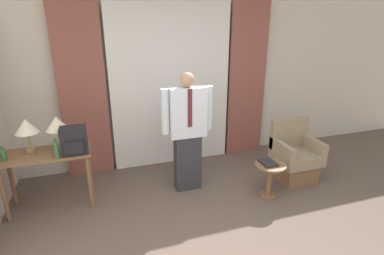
{
  "coord_description": "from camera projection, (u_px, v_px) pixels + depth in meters",
  "views": [
    {
      "loc": [
        -1.14,
        -1.98,
        2.27
      ],
      "look_at": [
        -0.01,
        1.48,
        0.97
      ],
      "focal_mm": 28.0,
      "sensor_mm": 36.0,
      "label": 1
    }
  ],
  "objects": [
    {
      "name": "table_lamp_left",
      "position": [
        26.0,
        127.0,
        3.59
      ],
      "size": [
        0.27,
        0.27,
        0.42
      ],
      "color": "#9E7F47",
      "rests_on": "desk"
    },
    {
      "name": "curtain_drape_right",
      "position": [
        247.0,
        81.0,
        5.1
      ],
      "size": [
        0.67,
        0.06,
        2.58
      ],
      "color": "brown",
      "rests_on": "ground_plane"
    },
    {
      "name": "curtain_sheer_center",
      "position": [
        171.0,
        86.0,
        4.71
      ],
      "size": [
        1.9,
        0.06,
        2.58
      ],
      "color": "white",
      "rests_on": "ground_plane"
    },
    {
      "name": "bottle_by_lamp",
      "position": [
        3.0,
        155.0,
        3.44
      ],
      "size": [
        0.06,
        0.06,
        0.18
      ],
      "color": "#336638",
      "rests_on": "desk"
    },
    {
      "name": "table_lamp_right",
      "position": [
        57.0,
        124.0,
        3.69
      ],
      "size": [
        0.27,
        0.27,
        0.42
      ],
      "color": "#9E7F47",
      "rests_on": "desk"
    },
    {
      "name": "bottle_near_edge",
      "position": [
        57.0,
        149.0,
        3.51
      ],
      "size": [
        0.06,
        0.06,
        0.25
      ],
      "color": "#336638",
      "rests_on": "desk"
    },
    {
      "name": "backpack",
      "position": [
        74.0,
        141.0,
        3.6
      ],
      "size": [
        0.3,
        0.23,
        0.33
      ],
      "color": "black",
      "rests_on": "desk"
    },
    {
      "name": "wall_back",
      "position": [
        169.0,
        81.0,
        4.81
      ],
      "size": [
        10.0,
        0.06,
        2.7
      ],
      "color": "beige",
      "rests_on": "ground_plane"
    },
    {
      "name": "desk",
      "position": [
        47.0,
        162.0,
        3.71
      ],
      "size": [
        1.07,
        0.5,
        0.74
      ],
      "color": "brown",
      "rests_on": "ground_plane"
    },
    {
      "name": "curtain_drape_left",
      "position": [
        83.0,
        92.0,
        4.33
      ],
      "size": [
        0.67,
        0.06,
        2.58
      ],
      "color": "brown",
      "rests_on": "ground_plane"
    },
    {
      "name": "book",
      "position": [
        268.0,
        163.0,
        3.96
      ],
      "size": [
        0.19,
        0.24,
        0.03
      ],
      "color": "black",
      "rests_on": "side_table"
    },
    {
      "name": "person",
      "position": [
        187.0,
        129.0,
        4.03
      ],
      "size": [
        0.71,
        0.23,
        1.66
      ],
      "color": "#2D2D33",
      "rests_on": "ground_plane"
    },
    {
      "name": "armchair",
      "position": [
        295.0,
        158.0,
        4.46
      ],
      "size": [
        0.61,
        0.56,
        0.89
      ],
      "color": "brown",
      "rests_on": "ground_plane"
    },
    {
      "name": "side_table",
      "position": [
        270.0,
        174.0,
        4.0
      ],
      "size": [
        0.41,
        0.41,
        0.48
      ],
      "color": "brown",
      "rests_on": "ground_plane"
    }
  ]
}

